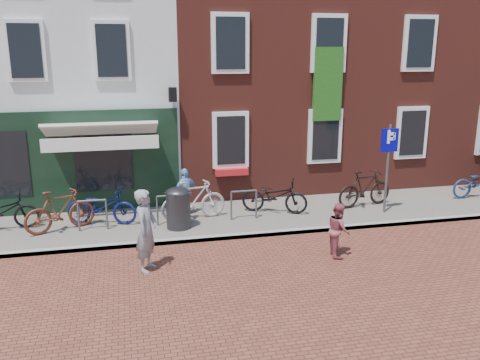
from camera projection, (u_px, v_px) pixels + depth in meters
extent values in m
plane|color=brown|center=(235.00, 239.00, 12.85)|extent=(80.00, 80.00, 0.00)
cube|color=slate|center=(259.00, 216.00, 14.47)|extent=(24.00, 3.00, 0.10)
cube|color=silver|center=(47.00, 53.00, 17.25)|extent=(8.00, 8.00, 9.00)
cube|color=maroon|center=(248.00, 38.00, 18.61)|extent=(6.00, 8.00, 10.00)
cube|color=maroon|center=(397.00, 39.00, 19.88)|extent=(6.00, 8.00, 10.00)
cylinder|color=#2D2D30|center=(178.00, 210.00, 13.28)|extent=(0.63, 0.63, 0.95)
ellipsoid|color=#2D2D30|center=(178.00, 190.00, 13.14)|extent=(0.63, 0.63, 0.29)
cylinder|color=#4C4C4F|center=(387.00, 169.00, 14.32)|extent=(0.07, 0.07, 2.54)
cube|color=#040494|center=(390.00, 140.00, 14.09)|extent=(0.50, 0.04, 0.65)
imported|color=gray|center=(146.00, 230.00, 10.88)|extent=(0.67, 0.78, 1.82)
imported|color=#98474D|center=(338.00, 229.00, 11.73)|extent=(0.57, 0.68, 1.27)
imported|color=#79B1EA|center=(186.00, 192.00, 14.31)|extent=(0.84, 0.68, 1.33)
imported|color=black|center=(0.00, 212.00, 13.09)|extent=(1.94, 0.86, 0.99)
imported|color=#582719|center=(60.00, 210.00, 13.04)|extent=(1.88, 1.20, 1.10)
imported|color=#0E134F|center=(101.00, 206.00, 13.56)|extent=(1.99, 1.15, 0.99)
imported|color=#ACACAE|center=(193.00, 200.00, 13.92)|extent=(1.89, 0.83, 1.10)
imported|color=black|center=(275.00, 196.00, 14.50)|extent=(1.98, 1.37, 0.99)
imported|color=black|center=(365.00, 188.00, 15.05)|extent=(1.89, 0.85, 1.10)
imported|color=navy|center=(480.00, 182.00, 15.98)|extent=(1.88, 0.66, 0.99)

